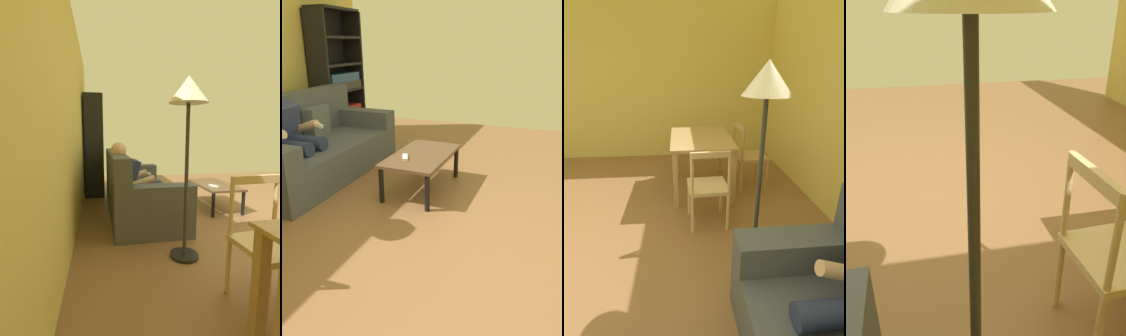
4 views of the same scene
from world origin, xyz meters
TOP-DOWN VIEW (x-y plane):
  - ground_plane at (0.00, 0.00)m, footprint 8.87×8.87m
  - couch at (1.15, 2.03)m, footprint 2.07×0.94m
  - person_lounging at (0.81, 2.06)m, footprint 0.59×0.91m
  - coffee_table at (1.23, 0.69)m, footprint 1.00×0.56m
  - tv_remote at (1.03, 0.80)m, footprint 0.18×0.12m
  - bookshelf at (2.58, 2.66)m, footprint 0.92×0.36m

SIDE VIEW (x-z plane):
  - ground_plane at x=0.00m, z-range 0.00..0.00m
  - couch at x=1.15m, z-range -0.14..0.80m
  - coffee_table at x=1.23m, z-range 0.15..0.54m
  - tv_remote at x=1.03m, z-range 0.39..0.42m
  - person_lounging at x=0.81m, z-range 0.02..1.11m
  - bookshelf at x=2.58m, z-range -0.20..1.76m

